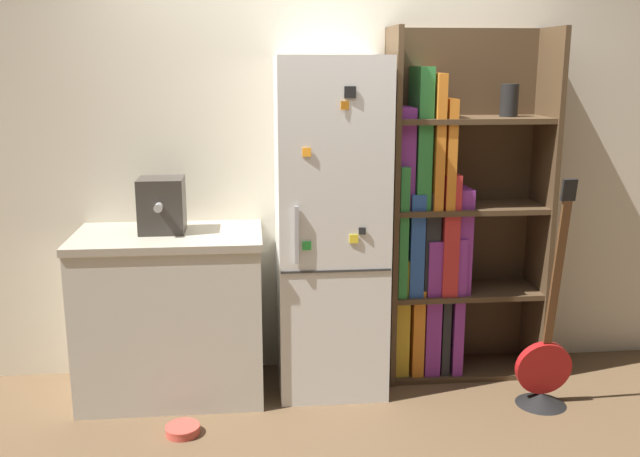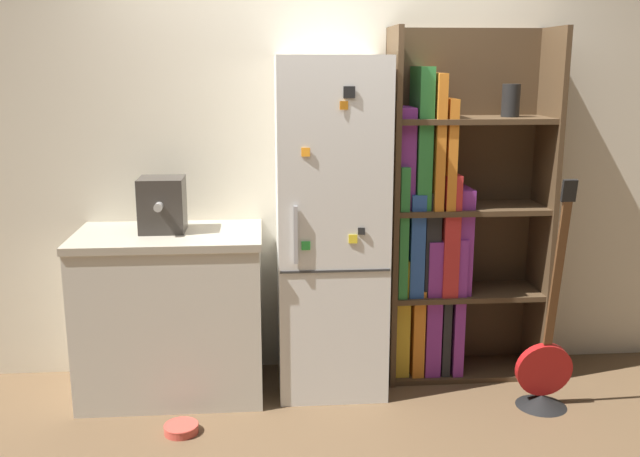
% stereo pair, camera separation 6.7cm
% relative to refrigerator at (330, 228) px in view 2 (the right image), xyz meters
% --- Properties ---
extents(ground_plane, '(16.00, 16.00, 0.00)m').
position_rel_refrigerator_xyz_m(ground_plane, '(0.00, -0.17, -0.92)').
color(ground_plane, brown).
extents(wall_back, '(8.00, 0.05, 2.60)m').
position_rel_refrigerator_xyz_m(wall_back, '(0.00, 0.31, 0.38)').
color(wall_back, beige).
rests_on(wall_back, ground_plane).
extents(refrigerator, '(0.59, 0.59, 1.85)m').
position_rel_refrigerator_xyz_m(refrigerator, '(0.00, 0.00, 0.00)').
color(refrigerator, white).
rests_on(refrigerator, ground_plane).
extents(bookshelf, '(0.92, 0.38, 2.00)m').
position_rel_refrigerator_xyz_m(bookshelf, '(0.67, 0.12, -0.05)').
color(bookshelf, '#4C3823').
rests_on(bookshelf, ground_plane).
extents(kitchen_counter, '(1.00, 0.62, 0.92)m').
position_rel_refrigerator_xyz_m(kitchen_counter, '(-0.88, -0.02, -0.46)').
color(kitchen_counter, beige).
rests_on(kitchen_counter, ground_plane).
extents(espresso_machine, '(0.24, 0.29, 0.29)m').
position_rel_refrigerator_xyz_m(espresso_machine, '(-0.91, 0.02, 0.14)').
color(espresso_machine, '#38332D').
rests_on(espresso_machine, kitchen_counter).
extents(guitar, '(0.30, 0.29, 1.26)m').
position_rel_refrigerator_xyz_m(guitar, '(1.11, -0.39, -0.74)').
color(guitar, black).
rests_on(guitar, ground_plane).
extents(pet_bowl, '(0.17, 0.17, 0.05)m').
position_rel_refrigerator_xyz_m(pet_bowl, '(-0.80, -0.51, -0.90)').
color(pet_bowl, '#D84C3F').
rests_on(pet_bowl, ground_plane).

